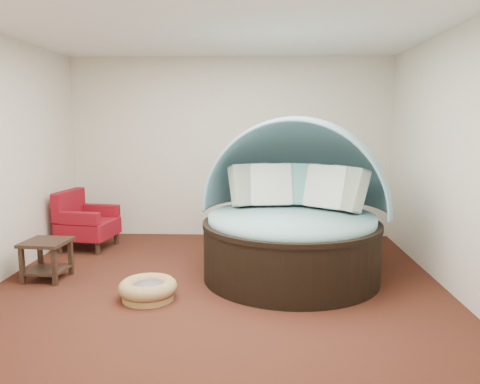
{
  "coord_description": "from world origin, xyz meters",
  "views": [
    {
      "loc": [
        0.43,
        -4.87,
        1.82
      ],
      "look_at": [
        0.22,
        0.6,
        0.99
      ],
      "focal_mm": 35.0,
      "sensor_mm": 36.0,
      "label": 1
    }
  ],
  "objects_px": {
    "canopy_daybed": "(294,202)",
    "side_table": "(47,254)",
    "pet_basket": "(148,289)",
    "red_armchair": "(85,222)"
  },
  "relations": [
    {
      "from": "canopy_daybed",
      "to": "side_table",
      "type": "distance_m",
      "value": 2.93
    },
    {
      "from": "canopy_daybed",
      "to": "pet_basket",
      "type": "distance_m",
      "value": 1.93
    },
    {
      "from": "pet_basket",
      "to": "red_armchair",
      "type": "xyz_separation_m",
      "value": [
        -1.36,
        1.91,
        0.28
      ]
    },
    {
      "from": "red_armchair",
      "to": "side_table",
      "type": "distance_m",
      "value": 1.35
    },
    {
      "from": "red_armchair",
      "to": "canopy_daybed",
      "type": "bearing_deg",
      "value": -11.38
    },
    {
      "from": "side_table",
      "to": "red_armchair",
      "type": "bearing_deg",
      "value": 92.28
    },
    {
      "from": "pet_basket",
      "to": "side_table",
      "type": "xyz_separation_m",
      "value": [
        -1.31,
        0.57,
        0.19
      ]
    },
    {
      "from": "canopy_daybed",
      "to": "pet_basket",
      "type": "height_order",
      "value": "canopy_daybed"
    },
    {
      "from": "pet_basket",
      "to": "canopy_daybed",
      "type": "bearing_deg",
      "value": 29.18
    },
    {
      "from": "pet_basket",
      "to": "red_armchair",
      "type": "bearing_deg",
      "value": 125.44
    }
  ]
}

